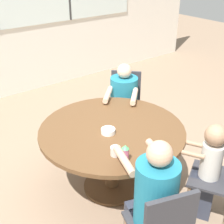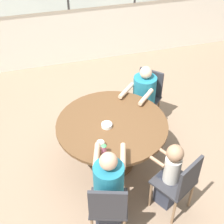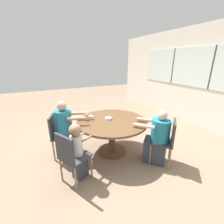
{
  "view_description": "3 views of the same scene",
  "coord_description": "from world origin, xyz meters",
  "px_view_note": "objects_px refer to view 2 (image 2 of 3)",
  "views": [
    {
      "loc": [
        -1.57,
        -2.04,
        2.27
      ],
      "look_at": [
        0.0,
        0.0,
        0.9
      ],
      "focal_mm": 50.0,
      "sensor_mm": 36.0,
      "label": 1
    },
    {
      "loc": [
        -0.83,
        -2.83,
        3.28
      ],
      "look_at": [
        0.0,
        0.0,
        0.9
      ],
      "focal_mm": 50.0,
      "sensor_mm": 36.0,
      "label": 2
    },
    {
      "loc": [
        2.51,
        -1.21,
        1.88
      ],
      "look_at": [
        0.0,
        0.0,
        0.9
      ],
      "focal_mm": 24.0,
      "sensor_mm": 36.0,
      "label": 3
    }
  ],
  "objects_px": {
    "chair_for_man_blue_shirt": "(148,93)",
    "person_toddler": "(169,177)",
    "person_man_blue_shirt": "(142,102)",
    "coffee_mug": "(101,144)",
    "bowl_white_shallow": "(107,125)",
    "chair_for_toddler": "(181,182)",
    "chair_for_woman_green_shirt": "(108,206)",
    "person_woman_green_shirt": "(109,193)",
    "sippy_cup": "(104,149)"
  },
  "relations": [
    {
      "from": "person_man_blue_shirt",
      "to": "sippy_cup",
      "type": "xyz_separation_m",
      "value": [
        -0.89,
        -1.1,
        0.34
      ]
    },
    {
      "from": "sippy_cup",
      "to": "coffee_mug",
      "type": "bearing_deg",
      "value": 93.57
    },
    {
      "from": "chair_for_woman_green_shirt",
      "to": "person_man_blue_shirt",
      "type": "height_order",
      "value": "person_man_blue_shirt"
    },
    {
      "from": "chair_for_woman_green_shirt",
      "to": "person_woman_green_shirt",
      "type": "bearing_deg",
      "value": 90.0
    },
    {
      "from": "sippy_cup",
      "to": "bowl_white_shallow",
      "type": "height_order",
      "value": "sippy_cup"
    },
    {
      "from": "bowl_white_shallow",
      "to": "chair_for_toddler",
      "type": "bearing_deg",
      "value": -56.63
    },
    {
      "from": "chair_for_woman_green_shirt",
      "to": "coffee_mug",
      "type": "bearing_deg",
      "value": 99.82
    },
    {
      "from": "chair_for_man_blue_shirt",
      "to": "bowl_white_shallow",
      "type": "bearing_deg",
      "value": 88.89
    },
    {
      "from": "person_man_blue_shirt",
      "to": "sippy_cup",
      "type": "bearing_deg",
      "value": 97.53
    },
    {
      "from": "chair_for_man_blue_shirt",
      "to": "coffee_mug",
      "type": "distance_m",
      "value": 1.52
    },
    {
      "from": "chair_for_woman_green_shirt",
      "to": "person_woman_green_shirt",
      "type": "height_order",
      "value": "person_woman_green_shirt"
    },
    {
      "from": "bowl_white_shallow",
      "to": "person_woman_green_shirt",
      "type": "bearing_deg",
      "value": -104.09
    },
    {
      "from": "chair_for_toddler",
      "to": "sippy_cup",
      "type": "relative_size",
      "value": 5.67
    },
    {
      "from": "chair_for_woman_green_shirt",
      "to": "chair_for_toddler",
      "type": "relative_size",
      "value": 1.0
    },
    {
      "from": "person_woman_green_shirt",
      "to": "sippy_cup",
      "type": "xyz_separation_m",
      "value": [
        0.05,
        0.39,
        0.28
      ]
    },
    {
      "from": "chair_for_toddler",
      "to": "bowl_white_shallow",
      "type": "height_order",
      "value": "chair_for_toddler"
    },
    {
      "from": "person_toddler",
      "to": "bowl_white_shallow",
      "type": "relative_size",
      "value": 7.35
    },
    {
      "from": "person_toddler",
      "to": "coffee_mug",
      "type": "bearing_deg",
      "value": 117.85
    },
    {
      "from": "chair_for_woman_green_shirt",
      "to": "coffee_mug",
      "type": "xyz_separation_m",
      "value": [
        0.1,
        0.66,
        0.23
      ]
    },
    {
      "from": "person_woman_green_shirt",
      "to": "person_toddler",
      "type": "height_order",
      "value": "person_woman_green_shirt"
    },
    {
      "from": "chair_for_woman_green_shirt",
      "to": "person_woman_green_shirt",
      "type": "distance_m",
      "value": 0.17
    },
    {
      "from": "chair_for_man_blue_shirt",
      "to": "person_man_blue_shirt",
      "type": "bearing_deg",
      "value": 90.0
    },
    {
      "from": "person_woman_green_shirt",
      "to": "person_man_blue_shirt",
      "type": "bearing_deg",
      "value": 75.9
    },
    {
      "from": "chair_for_woman_green_shirt",
      "to": "chair_for_man_blue_shirt",
      "type": "distance_m",
      "value": 2.09
    },
    {
      "from": "person_man_blue_shirt",
      "to": "sippy_cup",
      "type": "distance_m",
      "value": 1.45
    },
    {
      "from": "person_woman_green_shirt",
      "to": "coffee_mug",
      "type": "relative_size",
      "value": 12.64
    },
    {
      "from": "chair_for_woman_green_shirt",
      "to": "chair_for_toddler",
      "type": "bearing_deg",
      "value": 23.4
    },
    {
      "from": "chair_for_toddler",
      "to": "chair_for_woman_green_shirt",
      "type": "bearing_deg",
      "value": 156.6
    },
    {
      "from": "chair_for_man_blue_shirt",
      "to": "person_toddler",
      "type": "xyz_separation_m",
      "value": [
        -0.34,
        -1.55,
        -0.04
      ]
    },
    {
      "from": "person_toddler",
      "to": "chair_for_woman_green_shirt",
      "type": "bearing_deg",
      "value": 166.55
    },
    {
      "from": "chair_for_man_blue_shirt",
      "to": "person_woman_green_shirt",
      "type": "height_order",
      "value": "person_woman_green_shirt"
    },
    {
      "from": "chair_for_woman_green_shirt",
      "to": "person_toddler",
      "type": "xyz_separation_m",
      "value": [
        0.78,
        0.21,
        -0.04
      ]
    },
    {
      "from": "person_woman_green_shirt",
      "to": "sippy_cup",
      "type": "relative_size",
      "value": 7.44
    },
    {
      "from": "person_man_blue_shirt",
      "to": "person_toddler",
      "type": "height_order",
      "value": "person_man_blue_shirt"
    },
    {
      "from": "person_toddler",
      "to": "sippy_cup",
      "type": "height_order",
      "value": "person_toddler"
    },
    {
      "from": "person_woman_green_shirt",
      "to": "coffee_mug",
      "type": "xyz_separation_m",
      "value": [
        0.05,
        0.51,
        0.24
      ]
    },
    {
      "from": "chair_for_woman_green_shirt",
      "to": "sippy_cup",
      "type": "distance_m",
      "value": 0.62
    },
    {
      "from": "person_woman_green_shirt",
      "to": "person_toddler",
      "type": "xyz_separation_m",
      "value": [
        0.73,
        0.05,
        -0.03
      ]
    },
    {
      "from": "person_man_blue_shirt",
      "to": "person_toddler",
      "type": "bearing_deg",
      "value": 128.05
    },
    {
      "from": "person_man_blue_shirt",
      "to": "bowl_white_shallow",
      "type": "relative_size",
      "value": 7.88
    },
    {
      "from": "chair_for_woman_green_shirt",
      "to": "person_toddler",
      "type": "height_order",
      "value": "person_toddler"
    },
    {
      "from": "chair_for_man_blue_shirt",
      "to": "sippy_cup",
      "type": "bearing_deg",
      "value": 96.72
    },
    {
      "from": "coffee_mug",
      "to": "bowl_white_shallow",
      "type": "bearing_deg",
      "value": 63.18
    },
    {
      "from": "chair_for_woman_green_shirt",
      "to": "person_toddler",
      "type": "relative_size",
      "value": 0.9
    },
    {
      "from": "chair_for_toddler",
      "to": "coffee_mug",
      "type": "xyz_separation_m",
      "value": [
        -0.75,
        0.59,
        0.23
      ]
    },
    {
      "from": "chair_for_man_blue_shirt",
      "to": "person_woman_green_shirt",
      "type": "xyz_separation_m",
      "value": [
        -1.07,
        -1.61,
        -0.01
      ]
    },
    {
      "from": "chair_for_toddler",
      "to": "person_man_blue_shirt",
      "type": "bearing_deg",
      "value": 56.27
    },
    {
      "from": "person_toddler",
      "to": "sippy_cup",
      "type": "distance_m",
      "value": 0.82
    },
    {
      "from": "person_man_blue_shirt",
      "to": "coffee_mug",
      "type": "bearing_deg",
      "value": 94.19
    },
    {
      "from": "sippy_cup",
      "to": "chair_for_man_blue_shirt",
      "type": "bearing_deg",
      "value": 50.12
    }
  ]
}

